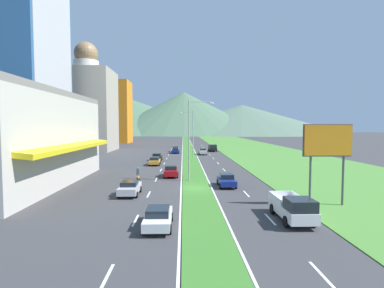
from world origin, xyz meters
The scene contains 49 objects.
ground_plane centered at (0.00, 0.00, 0.00)m, with size 600.00×600.00×0.00m, color #38383A.
grass_median centered at (0.00, 60.00, 0.03)m, with size 3.20×240.00×0.06m, color #387028.
grass_verge_right centered at (20.60, 60.00, 0.03)m, with size 24.00×240.00×0.06m, color #477F33.
lane_dash_left_0 centered at (-5.10, -20.00, 0.01)m, with size 0.16×2.80×0.01m, color silver.
lane_dash_left_1 centered at (-5.10, -11.43, 0.01)m, with size 0.16×2.80×0.01m, color silver.
lane_dash_left_2 centered at (-5.10, -2.85, 0.01)m, with size 0.16×2.80×0.01m, color silver.
lane_dash_left_3 centered at (-5.10, 5.72, 0.01)m, with size 0.16×2.80×0.01m, color silver.
lane_dash_left_4 centered at (-5.10, 14.30, 0.01)m, with size 0.16×2.80×0.01m, color silver.
lane_dash_left_5 centered at (-5.10, 22.87, 0.01)m, with size 0.16×2.80×0.01m, color silver.
lane_dash_left_6 centered at (-5.10, 31.44, 0.01)m, with size 0.16×2.80×0.01m, color silver.
lane_dash_left_7 centered at (-5.10, 40.02, 0.01)m, with size 0.16×2.80×0.01m, color silver.
lane_dash_left_8 centered at (-5.10, 48.59, 0.01)m, with size 0.16×2.80×0.01m, color silver.
lane_dash_left_9 centered at (-5.10, 57.17, 0.01)m, with size 0.16×2.80×0.01m, color silver.
lane_dash_left_10 centered at (-5.10, 65.74, 0.01)m, with size 0.16×2.80×0.01m, color silver.
lane_dash_left_11 centered at (-5.10, 74.31, 0.01)m, with size 0.16×2.80×0.01m, color silver.
lane_dash_right_0 centered at (5.10, -20.00, 0.01)m, with size 0.16×2.80×0.01m, color silver.
lane_dash_right_1 centered at (5.10, -11.43, 0.01)m, with size 0.16×2.80×0.01m, color silver.
lane_dash_right_2 centered at (5.10, -2.85, 0.01)m, with size 0.16×2.80×0.01m, color silver.
lane_dash_right_3 centered at (5.10, 5.72, 0.01)m, with size 0.16×2.80×0.01m, color silver.
lane_dash_right_4 centered at (5.10, 14.30, 0.01)m, with size 0.16×2.80×0.01m, color silver.
lane_dash_right_5 centered at (5.10, 22.87, 0.01)m, with size 0.16×2.80×0.01m, color silver.
lane_dash_right_6 centered at (5.10, 31.44, 0.01)m, with size 0.16×2.80×0.01m, color silver.
lane_dash_right_7 centered at (5.10, 40.02, 0.01)m, with size 0.16×2.80×0.01m, color silver.
lane_dash_right_8 centered at (5.10, 48.59, 0.01)m, with size 0.16×2.80×0.01m, color silver.
lane_dash_right_9 centered at (5.10, 57.17, 0.01)m, with size 0.16×2.80×0.01m, color silver.
lane_dash_right_10 centered at (5.10, 65.74, 0.01)m, with size 0.16×2.80×0.01m, color silver.
lane_dash_right_11 centered at (5.10, 74.31, 0.01)m, with size 0.16×2.80×0.01m, color silver.
edge_line_median_left centered at (-1.75, 60.00, 0.01)m, with size 0.16×240.00×0.01m, color silver.
edge_line_median_right centered at (1.75, 60.00, 0.01)m, with size 0.16×240.00×0.01m, color silver.
domed_building centered at (-28.93, 53.10, 12.58)m, with size 14.67×14.67×30.73m.
midrise_colored centered at (-30.49, 93.88, 12.90)m, with size 13.10×13.10×25.81m, color orange.
hill_far_left centered at (-66.20, 275.56, 19.06)m, with size 219.24×219.24×38.12m, color #47664C.
hill_far_center centered at (-0.85, 242.58, 19.04)m, with size 151.63×151.63×38.08m, color #47664C.
hill_far_right centered at (54.73, 252.78, 13.60)m, with size 184.88×184.88×27.21m, color #516B56.
street_lamp_near centered at (-0.42, 4.69, 5.91)m, with size 3.27×0.28×10.33m.
street_lamp_mid centered at (0.35, 31.18, 5.85)m, with size 2.90×0.44×10.27m.
billboard_roadside centered at (11.19, -7.78, 5.42)m, with size 4.40×0.28×7.26m.
car_0 centered at (-6.91, 27.75, 0.77)m, with size 2.01×4.26×1.52m.
car_1 centered at (3.33, 40.40, 0.80)m, with size 1.90×4.77×1.56m.
car_2 centered at (-3.26, -13.04, 0.74)m, with size 1.95×4.36×1.44m.
car_3 centered at (-3.49, 44.03, 0.74)m, with size 1.88×4.08×1.43m.
car_4 centered at (-6.70, 20.72, 0.75)m, with size 1.95×4.43×1.47m.
car_5 centered at (-3.21, 7.97, 0.80)m, with size 1.98×4.05×1.59m.
car_6 centered at (3.56, 1.02, 0.75)m, with size 1.96×4.23×1.48m.
car_7 centered at (-3.64, 48.50, 0.78)m, with size 2.00×4.08×1.54m.
car_8 centered at (-7.01, -3.05, 0.75)m, with size 1.99×4.23×1.45m.
pickup_truck_0 centered at (6.67, -11.97, 0.98)m, with size 2.18×5.40×2.00m.
pickup_truck_1 centered at (6.73, 49.60, 0.98)m, with size 2.18×5.40×2.00m.
motorcycle_rider centered at (-7.32, 4.66, 0.75)m, with size 0.36×2.00×1.80m.
Camera 1 is at (-1.50, -33.66, 7.09)m, focal length 28.05 mm.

